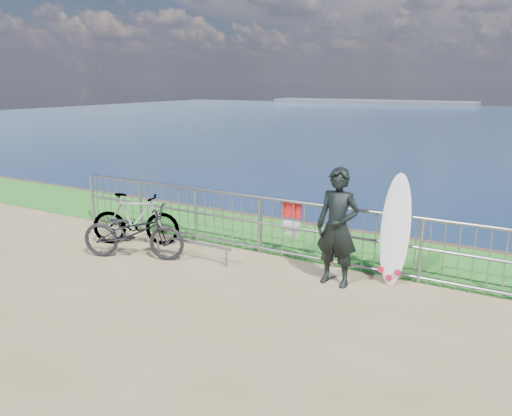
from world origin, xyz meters
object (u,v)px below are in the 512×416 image
Objects in this scene: surfboard at (395,234)px; bicycle_near at (133,232)px; bicycle_far at (135,219)px; surfer at (337,227)px.

surfboard is 4.67m from bicycle_near.
surfboard is 1.02× the size of bicycle_far.
surfer is 4.25m from bicycle_far.
bicycle_far is at bearing -172.59° from surfboard.
surfboard reaches higher than bicycle_far.
surfer reaches higher than bicycle_near.
surfboard is at bearing -108.00° from bicycle_far.
surfboard is (0.78, 0.54, -0.13)m from surfer.
bicycle_far is (-0.52, 0.61, 0.02)m from bicycle_near.
surfboard is at bearing 38.01° from surfer.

